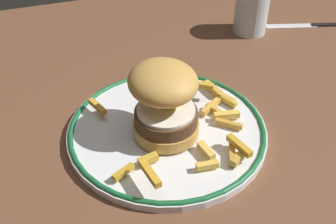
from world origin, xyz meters
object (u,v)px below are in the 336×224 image
object	(u,v)px
water_glass	(251,13)
knife	(314,25)
dinner_plate	(168,132)
burger	(165,99)

from	to	relation	value
water_glass	knife	world-z (taller)	water_glass
dinner_plate	water_glass	bearing A→B (deg)	43.96
water_glass	knife	size ratio (longest dim) A/B	0.53
water_glass	burger	bearing A→B (deg)	-136.52
knife	water_glass	bearing A→B (deg)	171.20
dinner_plate	water_glass	size ratio (longest dim) A/B	3.15
dinner_plate	burger	distance (cm)	6.12
burger	dinner_plate	bearing A→B (deg)	-4.38
water_glass	knife	distance (cm)	15.18
water_glass	knife	xyz separation A→B (cm)	(14.52, -2.25, -3.84)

